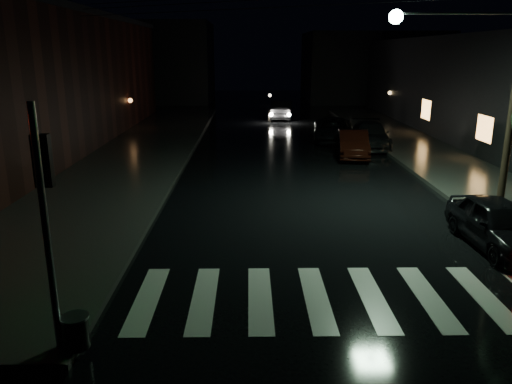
{
  "coord_description": "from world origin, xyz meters",
  "views": [
    {
      "loc": [
        0.98,
        -9.11,
        5.06
      ],
      "look_at": [
        1.15,
        3.19,
        1.6
      ],
      "focal_mm": 35.0,
      "sensor_mm": 36.0,
      "label": 1
    }
  ],
  "objects_px": {
    "parked_car_b": "(353,144)",
    "parked_car_c": "(370,135)",
    "parked_car_d": "(334,130)",
    "parked_car_a": "(499,224)",
    "oncoming_car": "(281,110)"
  },
  "relations": [
    {
      "from": "parked_car_b",
      "to": "parked_car_c",
      "type": "xyz_separation_m",
      "value": [
        1.47,
        2.66,
        0.02
      ]
    },
    {
      "from": "parked_car_b",
      "to": "parked_car_d",
      "type": "distance_m",
      "value": 4.6
    },
    {
      "from": "parked_car_a",
      "to": "parked_car_d",
      "type": "distance_m",
      "value": 16.64
    },
    {
      "from": "parked_car_a",
      "to": "parked_car_b",
      "type": "xyz_separation_m",
      "value": [
        -1.47,
        11.96,
        0.0
      ]
    },
    {
      "from": "parked_car_d",
      "to": "oncoming_car",
      "type": "distance_m",
      "value": 10.36
    },
    {
      "from": "parked_car_b",
      "to": "oncoming_car",
      "type": "height_order",
      "value": "oncoming_car"
    },
    {
      "from": "parked_car_a",
      "to": "parked_car_d",
      "type": "bearing_deg",
      "value": 93.82
    },
    {
      "from": "parked_car_b",
      "to": "parked_car_d",
      "type": "bearing_deg",
      "value": 100.39
    },
    {
      "from": "parked_car_d",
      "to": "parked_car_b",
      "type": "bearing_deg",
      "value": -79.7
    },
    {
      "from": "parked_car_c",
      "to": "parked_car_d",
      "type": "relative_size",
      "value": 0.95
    },
    {
      "from": "parked_car_a",
      "to": "oncoming_car",
      "type": "distance_m",
      "value": 26.95
    },
    {
      "from": "parked_car_a",
      "to": "parked_car_b",
      "type": "height_order",
      "value": "parked_car_b"
    },
    {
      "from": "parked_car_a",
      "to": "parked_car_d",
      "type": "height_order",
      "value": "parked_car_d"
    },
    {
      "from": "parked_car_d",
      "to": "oncoming_car",
      "type": "bearing_deg",
      "value": 111.03
    },
    {
      "from": "parked_car_a",
      "to": "oncoming_car",
      "type": "relative_size",
      "value": 0.89
    }
  ]
}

